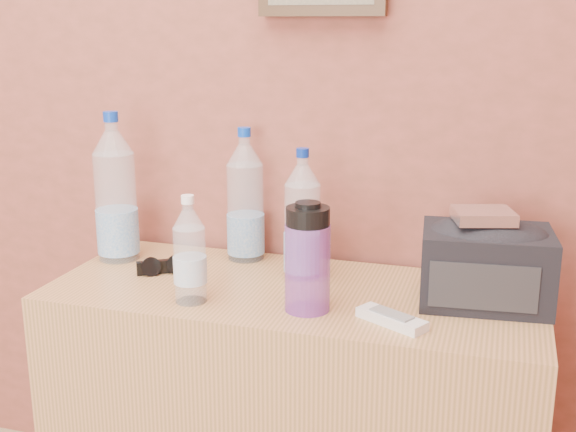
# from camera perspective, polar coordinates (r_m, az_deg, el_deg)

# --- Properties ---
(dresser) EXTENTS (1.09, 0.46, 0.68)m
(dresser) POSITION_cam_1_polar(r_m,az_deg,el_deg) (1.77, 0.41, -16.17)
(dresser) COLOR tan
(dresser) RESTS_ON ground
(pet_large_a) EXTENTS (0.10, 0.10, 0.37)m
(pet_large_a) POSITION_cam_1_polar(r_m,az_deg,el_deg) (1.83, -13.46, 1.60)
(pet_large_a) COLOR silver
(pet_large_a) RESTS_ON dresser
(pet_large_b) EXTENTS (0.09, 0.09, 0.33)m
(pet_large_b) POSITION_cam_1_polar(r_m,az_deg,el_deg) (1.79, -3.40, 1.12)
(pet_large_b) COLOR white
(pet_large_b) RESTS_ON dresser
(pet_large_c) EXTENTS (0.08, 0.08, 0.30)m
(pet_large_c) POSITION_cam_1_polar(r_m,az_deg,el_deg) (1.66, 1.13, -0.39)
(pet_large_c) COLOR #CAE2F9
(pet_large_c) RESTS_ON dresser
(pet_small) EXTENTS (0.07, 0.07, 0.23)m
(pet_small) POSITION_cam_1_polar(r_m,az_deg,el_deg) (1.53, -7.78, -3.12)
(pet_small) COLOR silver
(pet_small) RESTS_ON dresser
(nalgene_bottle) EXTENTS (0.09, 0.09, 0.23)m
(nalgene_bottle) POSITION_cam_1_polar(r_m,az_deg,el_deg) (1.47, 1.55, -3.31)
(nalgene_bottle) COLOR purple
(nalgene_bottle) RESTS_ON dresser
(sunglasses) EXTENTS (0.13, 0.11, 0.03)m
(sunglasses) POSITION_cam_1_polar(r_m,az_deg,el_deg) (1.74, -9.84, -3.94)
(sunglasses) COLOR black
(sunglasses) RESTS_ON dresser
(ac_remote) EXTENTS (0.15, 0.11, 0.02)m
(ac_remote) POSITION_cam_1_polar(r_m,az_deg,el_deg) (1.45, 8.18, -8.07)
(ac_remote) COLOR silver
(ac_remote) RESTS_ON dresser
(toiletry_bag) EXTENTS (0.28, 0.22, 0.18)m
(toiletry_bag) POSITION_cam_1_polar(r_m,az_deg,el_deg) (1.57, 15.38, -3.52)
(toiletry_bag) COLOR #27272A
(toiletry_bag) RESTS_ON dresser
(foil_packet) EXTENTS (0.14, 0.13, 0.02)m
(foil_packet) POSITION_cam_1_polar(r_m,az_deg,el_deg) (1.53, 15.18, 0.02)
(foil_packet) COLOR silver
(foil_packet) RESTS_ON toiletry_bag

